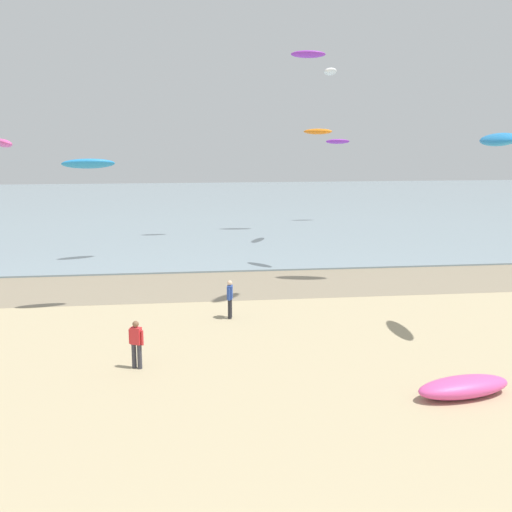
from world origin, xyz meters
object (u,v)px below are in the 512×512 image
object	(u,v)px
kite_aloft_1	(3,143)
kite_aloft_12	(308,54)
kite_aloft_11	(499,140)
person_left_flank	(230,298)
grounded_kite	(464,387)
kite_aloft_2	(330,72)
kite_aloft_8	(318,132)
person_by_waterline	(136,343)
kite_aloft_0	(338,141)
kite_aloft_5	(88,164)

from	to	relation	value
kite_aloft_1	kite_aloft_12	size ratio (longest dim) A/B	1.20
kite_aloft_1	kite_aloft_12	distance (m)	23.92
kite_aloft_11	person_left_flank	bearing A→B (deg)	70.67
kite_aloft_12	grounded_kite	bearing A→B (deg)	-89.50
kite_aloft_2	kite_aloft_11	distance (m)	22.35
person_left_flank	kite_aloft_1	world-z (taller)	kite_aloft_1
person_left_flank	kite_aloft_8	size ratio (longest dim) A/B	0.82
kite_aloft_1	kite_aloft_11	bearing A→B (deg)	20.10
person_by_waterline	kite_aloft_12	world-z (taller)	kite_aloft_12
kite_aloft_1	kite_aloft_8	distance (m)	21.88
kite_aloft_1	person_left_flank	bearing A→B (deg)	10.15
person_left_flank	kite_aloft_2	xyz separation A→B (m)	(8.69, 18.07, 11.47)
kite_aloft_11	kite_aloft_12	world-z (taller)	kite_aloft_12
kite_aloft_12	kite_aloft_0	bearing A→B (deg)	58.46
kite_aloft_0	kite_aloft_8	world-z (taller)	kite_aloft_8
person_by_waterline	kite_aloft_0	size ratio (longest dim) A/B	0.77
kite_aloft_5	kite_aloft_8	world-z (taller)	kite_aloft_8
kite_aloft_0	kite_aloft_8	xyz separation A→B (m)	(-6.37, -20.02, 0.75)
person_by_waterline	kite_aloft_5	bearing A→B (deg)	107.24
person_left_flank	kite_aloft_2	distance (m)	23.10
grounded_kite	kite_aloft_2	xyz separation A→B (m)	(2.20, 27.32, 12.08)
kite_aloft_2	kite_aloft_8	world-z (taller)	kite_aloft_2
grounded_kite	kite_aloft_11	distance (m)	9.91
grounded_kite	kite_aloft_5	xyz separation A→B (m)	(-12.58, 11.36, 6.41)
person_by_waterline	kite_aloft_1	size ratio (longest dim) A/B	0.51
kite_aloft_1	kite_aloft_8	xyz separation A→B (m)	(19.98, -8.87, 0.73)
grounded_kite	kite_aloft_5	world-z (taller)	kite_aloft_5
kite_aloft_8	person_by_waterline	bearing A→B (deg)	-69.82
kite_aloft_0	person_left_flank	bearing A→B (deg)	66.00
kite_aloft_0	kite_aloft_11	xyz separation A→B (m)	(-2.33, -33.36, 0.37)
grounded_kite	kite_aloft_0	bearing A→B (deg)	-109.09
kite_aloft_2	kite_aloft_5	bearing A→B (deg)	162.01
kite_aloft_1	kite_aloft_8	bearing A→B (deg)	38.92
person_left_flank	kite_aloft_5	world-z (taller)	kite_aloft_5
person_left_flank	kite_aloft_12	size ratio (longest dim) A/B	0.62
person_by_waterline	kite_aloft_11	xyz separation A→B (m)	(13.67, 1.83, 6.88)
kite_aloft_1	kite_aloft_5	size ratio (longest dim) A/B	1.44
person_by_waterline	kite_aloft_12	bearing A→B (deg)	67.90
kite_aloft_8	kite_aloft_11	xyz separation A→B (m)	(4.03, -13.33, -0.38)
person_left_flank	kite_aloft_0	size ratio (longest dim) A/B	0.77
kite_aloft_1	kite_aloft_8	world-z (taller)	kite_aloft_8
kite_aloft_12	person_left_flank	bearing A→B (deg)	-105.56
kite_aloft_5	kite_aloft_11	xyz separation A→B (m)	(16.06, -5.88, 1.08)
person_by_waterline	grounded_kite	size ratio (longest dim) A/B	0.54
kite_aloft_5	kite_aloft_8	bearing A→B (deg)	22.01
kite_aloft_11	kite_aloft_12	distance (m)	28.38
kite_aloft_1	kite_aloft_11	xyz separation A→B (m)	(24.02, -22.20, 0.35)
kite_aloft_2	kite_aloft_8	size ratio (longest dim) A/B	1.21
person_left_flank	grounded_kite	bearing A→B (deg)	-54.95
person_by_waterline	person_left_flank	xyz separation A→B (m)	(3.69, 5.60, 0.00)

